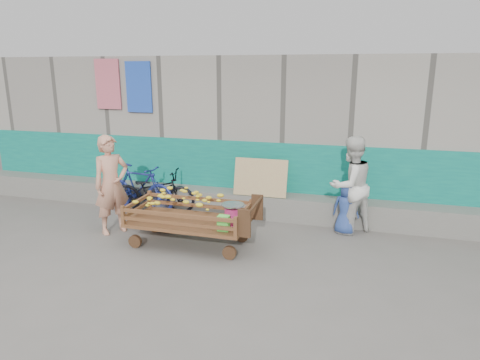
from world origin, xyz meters
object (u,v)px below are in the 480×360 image
(banana_cart, at_px, (186,210))
(bench, at_px, (153,219))
(vendor_man, at_px, (112,185))
(woman, at_px, (350,185))
(child, at_px, (346,208))
(bicycle_dark, at_px, (153,191))
(bicycle_blue, at_px, (139,188))

(banana_cart, distance_m, bench, 1.09)
(vendor_man, distance_m, woman, 4.06)
(bench, relative_size, child, 1.04)
(banana_cart, xyz_separation_m, bench, (-0.87, 0.50, -0.42))
(bench, height_order, vendor_man, vendor_man)
(woman, bearing_deg, banana_cart, -14.97)
(bicycle_dark, height_order, bicycle_blue, bicycle_blue)
(woman, distance_m, bicycle_blue, 4.05)
(banana_cart, bearing_deg, bicycle_blue, 140.37)
(woman, distance_m, child, 0.40)
(banana_cart, xyz_separation_m, bicycle_dark, (-1.26, 1.30, -0.16))
(bench, bearing_deg, vendor_man, -149.00)
(vendor_man, xyz_separation_m, woman, (3.90, 1.12, -0.01))
(vendor_man, relative_size, bicycle_dark, 1.03)
(banana_cart, height_order, woman, woman)
(banana_cart, distance_m, child, 2.70)
(vendor_man, xyz_separation_m, bicycle_dark, (0.18, 1.13, -0.42))
(bench, distance_m, bicycle_dark, 0.92)
(vendor_man, bearing_deg, bicycle_dark, 24.78)
(bicycle_dark, bearing_deg, bench, -164.18)
(bench, relative_size, woman, 0.56)
(vendor_man, xyz_separation_m, bicycle_blue, (-0.14, 1.14, -0.37))
(vendor_man, distance_m, bicycle_dark, 1.22)
(bicycle_dark, bearing_deg, child, -101.41)
(child, distance_m, bicycle_dark, 3.67)
(bench, relative_size, vendor_man, 0.55)
(bicycle_blue, bearing_deg, banana_cart, -122.63)
(vendor_man, bearing_deg, child, -41.37)
(child, relative_size, bicycle_dark, 0.55)
(bench, xyz_separation_m, bicycle_dark, (-0.38, 0.80, 0.26))
(bench, height_order, bicycle_blue, bicycle_blue)
(bench, height_order, child, child)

